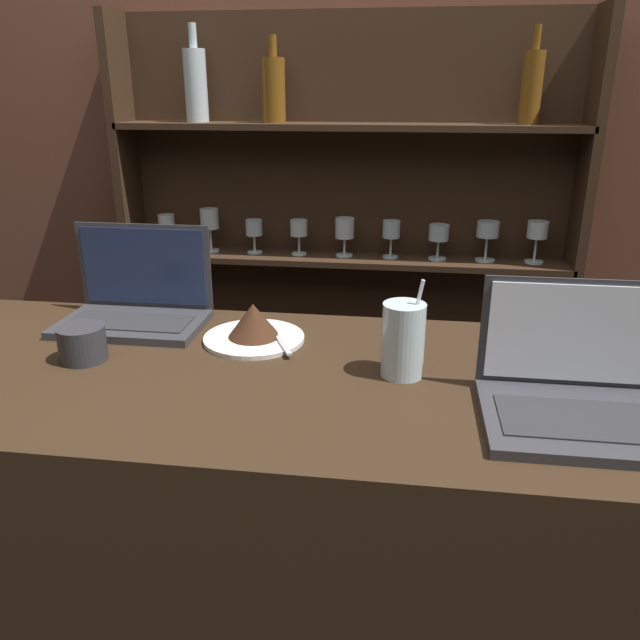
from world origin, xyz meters
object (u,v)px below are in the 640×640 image
(laptop_near, at_px, (137,302))
(coffee_cup, at_px, (82,343))
(cake_plate, at_px, (254,326))
(water_glass, at_px, (403,340))
(laptop_far, at_px, (582,392))

(laptop_near, distance_m, coffee_cup, 0.22)
(cake_plate, bearing_deg, water_glass, -22.12)
(laptop_far, distance_m, coffee_cup, 0.95)
(cake_plate, height_order, coffee_cup, cake_plate)
(water_glass, distance_m, coffee_cup, 0.64)
(laptop_far, bearing_deg, water_glass, 158.40)
(laptop_near, bearing_deg, water_glass, -18.19)
(water_glass, bearing_deg, laptop_near, 161.81)
(laptop_far, relative_size, coffee_cup, 3.48)
(laptop_near, distance_m, cake_plate, 0.31)
(laptop_near, distance_m, water_glass, 0.65)
(laptop_far, height_order, water_glass, laptop_far)
(coffee_cup, bearing_deg, water_glass, 1.54)
(laptop_near, relative_size, cake_plate, 1.48)
(laptop_near, xyz_separation_m, laptop_far, (0.92, -0.32, -0.01))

